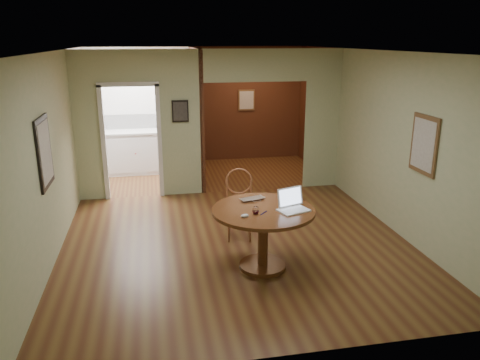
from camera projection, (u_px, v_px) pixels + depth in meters
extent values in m
plane|color=#4F2816|center=(238.00, 245.00, 6.78)|extent=(5.00, 5.00, 0.00)
plane|color=silver|center=(237.00, 53.00, 5.99)|extent=(5.00, 5.00, 0.00)
plane|color=beige|center=(290.00, 223.00, 4.03)|extent=(5.00, 0.00, 5.00)
plane|color=beige|center=(44.00, 164.00, 5.93)|extent=(0.00, 5.00, 5.00)
plane|color=beige|center=(405.00, 147.00, 6.83)|extent=(0.00, 5.00, 5.00)
cube|color=beige|center=(88.00, 128.00, 8.33)|extent=(0.50, 2.70, 0.04)
cube|color=beige|center=(181.00, 125.00, 8.62)|extent=(0.80, 2.70, 0.04)
cube|color=beige|center=(322.00, 120.00, 9.12)|extent=(0.70, 2.70, 0.04)
plane|color=white|center=(141.00, 110.00, 10.37)|extent=(2.70, 0.00, 2.70)
plane|color=#3E2512|center=(246.00, 104.00, 11.29)|extent=(2.70, 0.00, 2.70)
cube|color=#3E2512|center=(196.00, 114.00, 9.87)|extent=(0.08, 2.50, 2.70)
cube|color=black|center=(44.00, 152.00, 5.89)|extent=(0.03, 0.70, 0.90)
cube|color=brown|center=(424.00, 145.00, 6.32)|extent=(0.03, 0.60, 0.80)
cube|color=black|center=(180.00, 111.00, 8.53)|extent=(0.30, 0.03, 0.40)
cube|color=beige|center=(246.00, 100.00, 11.24)|extent=(0.40, 0.03, 0.50)
cube|color=white|center=(141.00, 121.00, 10.43)|extent=(2.00, 0.02, 0.32)
cylinder|color=#622D18|center=(263.00, 265.00, 6.12)|extent=(0.61, 0.61, 0.05)
cylinder|color=#622D18|center=(263.00, 239.00, 6.01)|extent=(0.13, 0.13, 0.71)
cylinder|color=#622D18|center=(263.00, 211.00, 5.90)|extent=(1.31, 1.31, 0.04)
cylinder|color=#A15C39|center=(239.00, 208.00, 6.90)|extent=(0.51, 0.51, 0.03)
cylinder|color=#A15C39|center=(229.00, 227.00, 6.82)|extent=(0.03, 0.03, 0.47)
cylinder|color=#A15C39|center=(250.00, 227.00, 6.83)|extent=(0.03, 0.03, 0.47)
cylinder|color=#A15C39|center=(229.00, 219.00, 7.12)|extent=(0.03, 0.03, 0.47)
cylinder|color=#A15C39|center=(249.00, 219.00, 7.13)|extent=(0.03, 0.03, 0.47)
cylinder|color=#A15C39|center=(227.00, 192.00, 6.99)|extent=(0.03, 0.03, 0.38)
cylinder|color=#A15C39|center=(251.00, 192.00, 7.00)|extent=(0.03, 0.03, 0.38)
torus|color=#A15C39|center=(239.00, 181.00, 6.96)|extent=(0.40, 0.09, 0.40)
cube|color=white|center=(293.00, 210.00, 5.82)|extent=(0.43, 0.36, 0.02)
cube|color=silver|center=(294.00, 210.00, 5.79)|extent=(0.34, 0.23, 0.00)
cube|color=white|center=(290.00, 197.00, 5.93)|extent=(0.37, 0.18, 0.24)
cube|color=#8491A8|center=(290.00, 197.00, 5.92)|extent=(0.32, 0.15, 0.20)
imported|color=#AEAEB3|center=(254.00, 200.00, 6.18)|extent=(0.39, 0.31, 0.03)
ellipsoid|color=white|center=(245.00, 216.00, 5.61)|extent=(0.11, 0.07, 0.04)
cylinder|color=navy|center=(264.00, 213.00, 5.74)|extent=(0.11, 0.11, 0.01)
cube|color=white|center=(143.00, 153.00, 10.35)|extent=(2.00, 0.55, 0.90)
cube|color=silver|center=(142.00, 132.00, 10.21)|extent=(2.06, 0.60, 0.04)
sphere|color=#B20C0C|center=(136.00, 154.00, 10.03)|extent=(0.03, 0.03, 0.03)
sphere|color=#B20C0C|center=(182.00, 152.00, 10.21)|extent=(0.03, 0.03, 0.03)
ellipsoid|color=beige|center=(178.00, 122.00, 10.30)|extent=(0.35, 0.31, 0.31)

